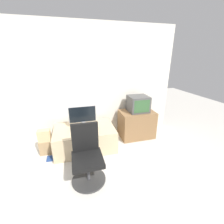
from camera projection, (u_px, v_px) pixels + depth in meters
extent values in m
plane|color=beige|center=(95.00, 170.00, 2.66)|extent=(12.00, 12.00, 0.00)
cube|color=silver|center=(84.00, 84.00, 3.41)|extent=(4.40, 0.05, 2.60)
cube|color=#CCB289|center=(85.00, 138.00, 3.25)|extent=(1.26, 0.84, 0.47)
cube|color=olive|center=(136.00, 124.00, 3.70)|extent=(0.82, 0.56, 0.66)
cylinder|color=#B2B2B7|center=(83.00, 126.00, 3.25)|extent=(0.17, 0.17, 0.02)
cylinder|color=#B2B2B7|center=(83.00, 123.00, 3.23)|extent=(0.09, 0.09, 0.09)
cube|color=#B2B2B7|center=(83.00, 114.00, 3.16)|extent=(0.58, 0.01, 0.36)
cube|color=black|center=(83.00, 114.00, 3.16)|extent=(0.55, 0.02, 0.33)
cube|color=#2D2D2D|center=(83.00, 131.00, 3.01)|extent=(0.30, 0.12, 0.01)
ellipsoid|color=silver|center=(94.00, 130.00, 3.05)|extent=(0.06, 0.04, 0.03)
cube|color=#474747|center=(138.00, 104.00, 3.54)|extent=(0.46, 0.42, 0.37)
cube|color=#335B33|center=(142.00, 106.00, 3.35)|extent=(0.37, 0.01, 0.29)
cylinder|color=#333333|center=(89.00, 179.00, 2.45)|extent=(0.55, 0.55, 0.03)
cylinder|color=#4C4C51|center=(88.00, 170.00, 2.38)|extent=(0.05, 0.05, 0.34)
cube|color=black|center=(88.00, 160.00, 2.31)|extent=(0.47, 0.47, 0.07)
cube|color=black|center=(85.00, 137.00, 2.40)|extent=(0.43, 0.05, 0.49)
cube|color=#A3845B|center=(46.00, 147.00, 3.08)|extent=(0.26, 0.16, 0.30)
cube|color=#D1B27F|center=(44.00, 136.00, 2.99)|extent=(0.24, 0.15, 0.24)
cube|color=navy|center=(51.00, 158.00, 2.95)|extent=(0.17, 0.16, 0.02)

